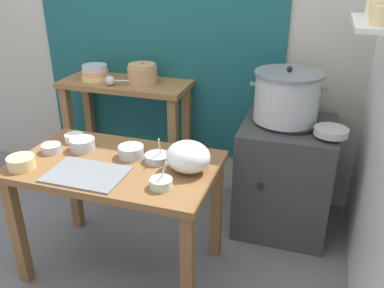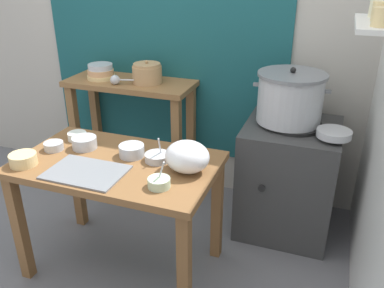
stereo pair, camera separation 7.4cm
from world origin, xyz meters
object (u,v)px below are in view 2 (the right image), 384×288
object	(u,v)px
back_shelf_table	(132,109)
ladle	(117,80)
prep_table	(118,179)
prep_bowl_6	(77,136)
serving_tray	(86,172)
prep_bowl_0	(132,150)
clay_pot	(147,73)
wide_pan	(334,133)
prep_bowl_4	(159,182)
steamer_pot	(290,97)
plastic_bag	(187,157)
prep_bowl_3	(23,159)
prep_bowl_2	(157,157)
prep_bowl_5	(54,146)
stove_block	(287,177)
prep_bowl_1	(84,142)
bowl_stack_enamel	(101,72)

from	to	relation	value
back_shelf_table	ladle	distance (m)	0.28
prep_table	prep_bowl_6	bearing A→B (deg)	154.76
serving_tray	prep_bowl_0	xyz separation A→B (m)	(0.13, 0.26, 0.03)
clay_pot	prep_bowl_0	size ratio (longest dim) A/B	1.51
back_shelf_table	clay_pot	size ratio (longest dim) A/B	4.49
wide_pan	back_shelf_table	bearing A→B (deg)	169.72
prep_bowl_4	ladle	bearing A→B (deg)	128.57
prep_bowl_0	steamer_pot	bearing A→B (deg)	41.40
back_shelf_table	prep_bowl_0	size ratio (longest dim) A/B	6.76
prep_bowl_0	plastic_bag	bearing A→B (deg)	-9.70
prep_table	prep_bowl_3	size ratio (longest dim) A/B	7.63
prep_bowl_2	prep_bowl_4	distance (m)	0.28
steamer_pot	prep_bowl_5	world-z (taller)	steamer_pot
back_shelf_table	clay_pot	distance (m)	0.33
stove_block	wide_pan	xyz separation A→B (m)	(0.25, -0.14, 0.42)
wide_pan	prep_bowl_5	size ratio (longest dim) A/B	1.82
prep_bowl_1	stove_block	bearing A→B (deg)	30.52
prep_bowl_0	prep_bowl_6	xyz separation A→B (m)	(-0.42, 0.09, -0.01)
serving_tray	prep_bowl_3	world-z (taller)	prep_bowl_3
back_shelf_table	steamer_pot	world-z (taller)	steamer_pot
prep_bowl_0	prep_bowl_4	xyz separation A→B (m)	(0.28, -0.26, -0.01)
clay_pot	prep_bowl_3	bearing A→B (deg)	-101.89
prep_bowl_3	steamer_pot	bearing A→B (deg)	37.46
bowl_stack_enamel	prep_bowl_6	world-z (taller)	bowl_stack_enamel
prep_bowl_6	prep_bowl_2	bearing A→B (deg)	-9.20
prep_bowl_2	prep_bowl_0	bearing A→B (deg)	177.70
prep_bowl_1	prep_bowl_4	size ratio (longest dim) A/B	1.02
plastic_bag	prep_bowl_4	size ratio (longest dim) A/B	1.68
plastic_bag	prep_bowl_5	size ratio (longest dim) A/B	2.12
bowl_stack_enamel	prep_bowl_1	bearing A→B (deg)	-66.19
prep_bowl_3	prep_bowl_1	bearing A→B (deg)	56.94
back_shelf_table	prep_bowl_0	distance (m)	0.89
prep_table	prep_bowl_3	world-z (taller)	prep_bowl_3
back_shelf_table	stove_block	size ratio (longest dim) A/B	1.23
prep_table	prep_bowl_3	xyz separation A→B (m)	(-0.45, -0.20, 0.15)
stove_block	bowl_stack_enamel	distance (m)	1.57
prep_bowl_2	prep_bowl_5	xyz separation A→B (m)	(-0.62, -0.07, 0.00)
prep_bowl_1	prep_bowl_3	bearing A→B (deg)	-123.06
prep_table	prep_bowl_0	size ratio (longest dim) A/B	7.75
prep_bowl_3	prep_table	bearing A→B (deg)	24.48
prep_bowl_3	prep_bowl_4	size ratio (longest dim) A/B	1.03
prep_table	serving_tray	distance (m)	0.22
wide_pan	prep_bowl_5	xyz separation A→B (m)	(-1.52, -0.60, -0.06)
serving_tray	clay_pot	bearing A→B (deg)	97.56
ladle	prep_bowl_6	bearing A→B (deg)	-86.27
stove_block	prep_bowl_3	bearing A→B (deg)	-143.97
clay_pot	serving_tray	bearing A→B (deg)	-82.44
prep_bowl_3	plastic_bag	bearing A→B (deg)	15.24
serving_tray	prep_bowl_0	size ratio (longest dim) A/B	2.82
ladle	prep_bowl_5	world-z (taller)	ladle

